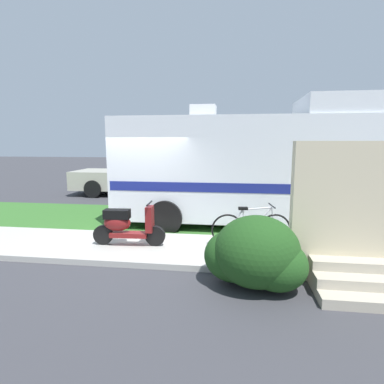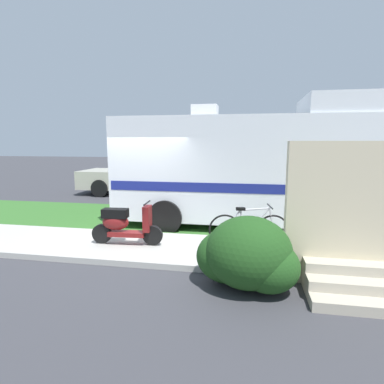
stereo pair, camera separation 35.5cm
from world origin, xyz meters
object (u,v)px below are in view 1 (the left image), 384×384
scooter (126,225)px  bottle_spare (318,246)px  bottle_green (327,240)px  motorhome_rv (243,167)px  pickup_truck_near (149,173)px  bicycle (251,228)px

scooter → bottle_spare: size_ratio=6.52×
scooter → bottle_spare: (4.12, 0.17, -0.35)m
bottle_green → bottle_spare: bottle_green is taller
motorhome_rv → pickup_truck_near: size_ratio=1.22×
bicycle → pickup_truck_near: pickup_truck_near is taller
scooter → bottle_green: bearing=7.8°
motorhome_rv → bottle_green: motorhome_rv is taller
bottle_green → pickup_truck_near: bearing=131.5°
pickup_truck_near → bottle_green: bearing=-48.5°
scooter → pickup_truck_near: (-1.52, 7.30, 0.41)m
bicycle → scooter: bearing=-172.7°
pickup_truck_near → motorhome_rv: bearing=-49.3°
pickup_truck_near → bottle_green: (5.92, -6.70, -0.75)m
motorhome_rv → pickup_truck_near: motorhome_rv is taller
bottle_spare → motorhome_rv: bearing=123.1°
bottle_spare → bicycle: bearing=172.7°
motorhome_rv → pickup_truck_near: bearing=130.7°
bicycle → bottle_spare: bearing=-7.3°
motorhome_rv → scooter: bearing=-135.0°
pickup_truck_near → bottle_spare: pickup_truck_near is taller
pickup_truck_near → bottle_spare: bearing=-51.7°
bicycle → bottle_spare: bicycle is taller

